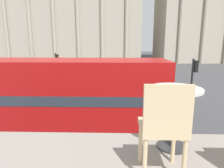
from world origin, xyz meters
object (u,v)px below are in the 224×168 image
object	(u,v)px
cafe_chair_0	(164,125)
plaza_building_left	(72,14)
traffic_light_near	(193,81)
pedestrian_red	(117,66)
cafe_dining_table	(175,104)
pedestrian_white	(59,77)
double_decker_bus	(56,97)
traffic_light_mid	(57,68)
pedestrian_yellow	(48,91)
pedestrian_olive	(53,77)
plaza_building_right	(223,12)

from	to	relation	value
cafe_chair_0	plaza_building_left	size ratio (longest dim) A/B	0.03
cafe_chair_0	traffic_light_near	xyz separation A→B (m)	(4.15, 10.27, -1.61)
plaza_building_left	pedestrian_red	bearing A→B (deg)	-62.51
cafe_dining_table	pedestrian_white	size ratio (longest dim) A/B	0.41
traffic_light_near	cafe_dining_table	bearing A→B (deg)	-111.86
double_decker_bus	pedestrian_red	xyz separation A→B (m)	(2.87, 22.54, -1.23)
traffic_light_mid	pedestrian_yellow	distance (m)	2.99
traffic_light_mid	pedestrian_white	xyz separation A→B (m)	(-0.80, 3.21, -1.49)
cafe_dining_table	double_decker_bus	bearing A→B (deg)	117.45
cafe_chair_0	traffic_light_mid	xyz separation A→B (m)	(-6.04, 16.61, -1.64)
double_decker_bus	pedestrian_olive	size ratio (longest dim) A/B	5.98
pedestrian_red	pedestrian_olive	world-z (taller)	pedestrian_red
pedestrian_olive	pedestrian_yellow	distance (m)	5.87
plaza_building_right	pedestrian_olive	size ratio (longest dim) A/B	18.53
traffic_light_near	traffic_light_mid	xyz separation A→B (m)	(-10.19, 6.34, -0.03)
cafe_dining_table	traffic_light_near	distance (m)	10.59
double_decker_bus	plaza_building_right	distance (m)	54.28
double_decker_bus	cafe_dining_table	bearing A→B (deg)	-57.78
traffic_light_mid	pedestrian_yellow	world-z (taller)	traffic_light_mid
traffic_light_mid	pedestrian_red	xyz separation A→B (m)	(5.54, 13.46, -1.47)
traffic_light_near	double_decker_bus	bearing A→B (deg)	-160.00
pedestrian_red	traffic_light_near	bearing A→B (deg)	-160.60
traffic_light_near	cafe_chair_0	bearing A→B (deg)	-111.99
plaza_building_left	cafe_chair_0	bearing A→B (deg)	-76.69
traffic_light_near	pedestrian_yellow	xyz separation A→B (m)	(-10.27, 3.82, -1.63)
traffic_light_mid	pedestrian_red	size ratio (longest dim) A/B	2.14
traffic_light_mid	plaza_building_right	bearing A→B (deg)	47.62
cafe_dining_table	traffic_light_mid	distance (m)	17.33
cafe_chair_0	pedestrian_yellow	xyz separation A→B (m)	(-6.12, 14.09, -3.24)
traffic_light_mid	pedestrian_red	bearing A→B (deg)	67.63
cafe_dining_table	plaza_building_right	world-z (taller)	plaza_building_right
double_decker_bus	traffic_light_near	xyz separation A→B (m)	(7.52, 2.74, 0.27)
double_decker_bus	cafe_chair_0	bearing A→B (deg)	-61.07
traffic_light_mid	pedestrian_white	bearing A→B (deg)	103.94
pedestrian_white	pedestrian_red	distance (m)	12.05
plaza_building_right	traffic_light_mid	size ratio (longest dim) A/B	8.51
double_decker_bus	pedestrian_white	bearing A→B (deg)	110.51
traffic_light_near	pedestrian_olive	distance (m)	15.14
double_decker_bus	plaza_building_right	bearing A→B (deg)	61.11
cafe_dining_table	pedestrian_olive	xyz separation A→B (m)	(-7.77, 19.24, -3.14)
double_decker_bus	cafe_dining_table	size ratio (longest dim) A/B	14.45
plaza_building_right	double_decker_bus	bearing A→B (deg)	-123.66
cafe_dining_table	pedestrian_yellow	distance (m)	15.31
traffic_light_near	pedestrian_olive	xyz separation A→B (m)	(-11.67, 9.52, -1.52)
plaza_building_left	pedestrian_olive	xyz separation A→B (m)	(5.10, -33.59, -10.98)
pedestrian_red	cafe_chair_0	bearing A→B (deg)	-172.85
double_decker_bus	traffic_light_near	world-z (taller)	double_decker_bus
pedestrian_olive	double_decker_bus	bearing A→B (deg)	-140.54
pedestrian_red	traffic_light_mid	bearing A→B (deg)	163.83
traffic_light_mid	cafe_dining_table	bearing A→B (deg)	-68.60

